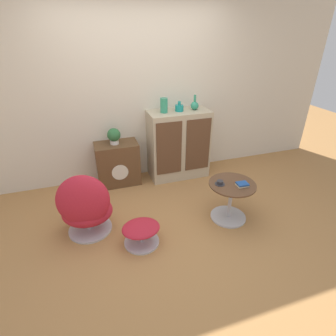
{
  "coord_description": "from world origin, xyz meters",
  "views": [
    {
      "loc": [
        -0.78,
        -2.27,
        2.12
      ],
      "look_at": [
        0.13,
        0.52,
        0.55
      ],
      "focal_mm": 28.0,
      "sensor_mm": 36.0,
      "label": 1
    }
  ],
  "objects_px": {
    "ottoman": "(141,231)",
    "book_stack": "(242,184)",
    "teacup": "(220,183)",
    "egg_chair": "(86,207)",
    "vase_leftmost": "(164,105)",
    "vase_inner_right": "(195,105)",
    "coffee_table": "(231,198)",
    "potted_plant": "(114,136)",
    "sideboard": "(178,144)",
    "tv_console": "(118,164)",
    "vase_inner_left": "(179,108)"
  },
  "relations": [
    {
      "from": "egg_chair",
      "to": "potted_plant",
      "type": "height_order",
      "value": "potted_plant"
    },
    {
      "from": "potted_plant",
      "to": "book_stack",
      "type": "distance_m",
      "value": 1.88
    },
    {
      "from": "sideboard",
      "to": "coffee_table",
      "type": "relative_size",
      "value": 1.89
    },
    {
      "from": "sideboard",
      "to": "tv_console",
      "type": "distance_m",
      "value": 0.97
    },
    {
      "from": "sideboard",
      "to": "tv_console",
      "type": "height_order",
      "value": "sideboard"
    },
    {
      "from": "ottoman",
      "to": "book_stack",
      "type": "relative_size",
      "value": 3.09
    },
    {
      "from": "egg_chair",
      "to": "vase_leftmost",
      "type": "height_order",
      "value": "vase_leftmost"
    },
    {
      "from": "potted_plant",
      "to": "teacup",
      "type": "bearing_deg",
      "value": -50.21
    },
    {
      "from": "vase_inner_left",
      "to": "teacup",
      "type": "relative_size",
      "value": 1.18
    },
    {
      "from": "egg_chair",
      "to": "potted_plant",
      "type": "bearing_deg",
      "value": 64.43
    },
    {
      "from": "book_stack",
      "to": "sideboard",
      "type": "bearing_deg",
      "value": 102.99
    },
    {
      "from": "ottoman",
      "to": "vase_inner_left",
      "type": "relative_size",
      "value": 2.97
    },
    {
      "from": "sideboard",
      "to": "tv_console",
      "type": "relative_size",
      "value": 1.62
    },
    {
      "from": "ottoman",
      "to": "tv_console",
      "type": "bearing_deg",
      "value": 91.35
    },
    {
      "from": "coffee_table",
      "to": "vase_inner_left",
      "type": "xyz_separation_m",
      "value": [
        -0.22,
        1.25,
        0.81
      ]
    },
    {
      "from": "egg_chair",
      "to": "vase_inner_right",
      "type": "distance_m",
      "value": 2.11
    },
    {
      "from": "vase_inner_right",
      "to": "sideboard",
      "type": "bearing_deg",
      "value": -179.09
    },
    {
      "from": "sideboard",
      "to": "book_stack",
      "type": "bearing_deg",
      "value": -77.01
    },
    {
      "from": "egg_chair",
      "to": "vase_inner_left",
      "type": "bearing_deg",
      "value": 34.19
    },
    {
      "from": "ottoman",
      "to": "vase_leftmost",
      "type": "distance_m",
      "value": 1.8
    },
    {
      "from": "ottoman",
      "to": "teacup",
      "type": "xyz_separation_m",
      "value": [
        0.99,
        0.13,
        0.35
      ]
    },
    {
      "from": "potted_plant",
      "to": "book_stack",
      "type": "bearing_deg",
      "value": -47.02
    },
    {
      "from": "egg_chair",
      "to": "vase_inner_left",
      "type": "distance_m",
      "value": 1.91
    },
    {
      "from": "sideboard",
      "to": "potted_plant",
      "type": "height_order",
      "value": "sideboard"
    },
    {
      "from": "ottoman",
      "to": "teacup",
      "type": "relative_size",
      "value": 3.49
    },
    {
      "from": "vase_inner_left",
      "to": "teacup",
      "type": "bearing_deg",
      "value": -86.54
    },
    {
      "from": "coffee_table",
      "to": "book_stack",
      "type": "bearing_deg",
      "value": -42.79
    },
    {
      "from": "potted_plant",
      "to": "book_stack",
      "type": "height_order",
      "value": "potted_plant"
    },
    {
      "from": "teacup",
      "to": "egg_chair",
      "type": "bearing_deg",
      "value": 171.83
    },
    {
      "from": "book_stack",
      "to": "vase_leftmost",
      "type": "bearing_deg",
      "value": 111.96
    },
    {
      "from": "ottoman",
      "to": "coffee_table",
      "type": "distance_m",
      "value": 1.15
    },
    {
      "from": "coffee_table",
      "to": "vase_inner_right",
      "type": "relative_size",
      "value": 2.58
    },
    {
      "from": "egg_chair",
      "to": "sideboard",
      "type": "bearing_deg",
      "value": 34.13
    },
    {
      "from": "sideboard",
      "to": "teacup",
      "type": "relative_size",
      "value": 8.82
    },
    {
      "from": "vase_leftmost",
      "to": "vase_inner_right",
      "type": "distance_m",
      "value": 0.47
    },
    {
      "from": "vase_inner_left",
      "to": "teacup",
      "type": "xyz_separation_m",
      "value": [
        0.07,
        -1.21,
        -0.58
      ]
    },
    {
      "from": "book_stack",
      "to": "vase_inner_left",
      "type": "bearing_deg",
      "value": 102.85
    },
    {
      "from": "ottoman",
      "to": "teacup",
      "type": "height_order",
      "value": "teacup"
    },
    {
      "from": "vase_leftmost",
      "to": "potted_plant",
      "type": "relative_size",
      "value": 0.89
    },
    {
      "from": "tv_console",
      "to": "coffee_table",
      "type": "xyz_separation_m",
      "value": [
        1.17,
        -1.29,
        -0.03
      ]
    },
    {
      "from": "sideboard",
      "to": "coffee_table",
      "type": "xyz_separation_m",
      "value": [
        0.22,
        -1.25,
        -0.24
      ]
    },
    {
      "from": "vase_leftmost",
      "to": "sideboard",
      "type": "bearing_deg",
      "value": -0.96
    },
    {
      "from": "tv_console",
      "to": "coffee_table",
      "type": "height_order",
      "value": "tv_console"
    },
    {
      "from": "sideboard",
      "to": "tv_console",
      "type": "bearing_deg",
      "value": 177.53
    },
    {
      "from": "ottoman",
      "to": "vase_inner_right",
      "type": "distance_m",
      "value": 2.01
    },
    {
      "from": "sideboard",
      "to": "coffee_table",
      "type": "distance_m",
      "value": 1.29
    },
    {
      "from": "tv_console",
      "to": "coffee_table",
      "type": "distance_m",
      "value": 1.74
    },
    {
      "from": "potted_plant",
      "to": "sideboard",
      "type": "bearing_deg",
      "value": -2.47
    },
    {
      "from": "tv_console",
      "to": "vase_inner_right",
      "type": "bearing_deg",
      "value": -1.78
    },
    {
      "from": "sideboard",
      "to": "egg_chair",
      "type": "xyz_separation_m",
      "value": [
        -1.46,
        -0.99,
        -0.16
      ]
    }
  ]
}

